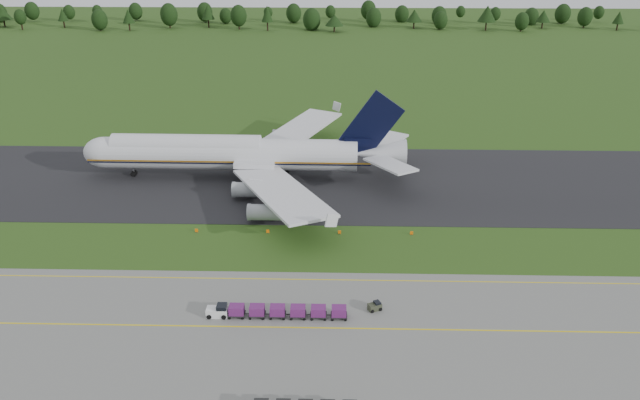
{
  "coord_description": "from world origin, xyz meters",
  "views": [
    {
      "loc": [
        6.27,
        -89.65,
        49.2
      ],
      "look_at": [
        3.97,
        2.0,
        7.66
      ],
      "focal_mm": 35.0,
      "sensor_mm": 36.0,
      "label": 1
    }
  ],
  "objects_px": {
    "aircraft": "(236,153)",
    "utility_cart": "(375,307)",
    "edge_markers": "(304,232)",
    "baggage_train": "(275,311)"
  },
  "relations": [
    {
      "from": "aircraft",
      "to": "baggage_train",
      "type": "relative_size",
      "value": 3.5
    },
    {
      "from": "aircraft",
      "to": "utility_cart",
      "type": "xyz_separation_m",
      "value": [
        25.83,
        -47.52,
        -4.84
      ]
    },
    {
      "from": "baggage_train",
      "to": "edge_markers",
      "type": "height_order",
      "value": "baggage_train"
    },
    {
      "from": "aircraft",
      "to": "utility_cart",
      "type": "relative_size",
      "value": 32.42
    },
    {
      "from": "aircraft",
      "to": "edge_markers",
      "type": "height_order",
      "value": "aircraft"
    },
    {
      "from": "utility_cart",
      "to": "edge_markers",
      "type": "height_order",
      "value": "utility_cart"
    },
    {
      "from": "utility_cart",
      "to": "edge_markers",
      "type": "relative_size",
      "value": 0.05
    },
    {
      "from": "aircraft",
      "to": "utility_cart",
      "type": "distance_m",
      "value": 54.3
    },
    {
      "from": "edge_markers",
      "to": "aircraft",
      "type": "bearing_deg",
      "value": 121.04
    },
    {
      "from": "aircraft",
      "to": "baggage_train",
      "type": "bearing_deg",
      "value": -76.06
    }
  ]
}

